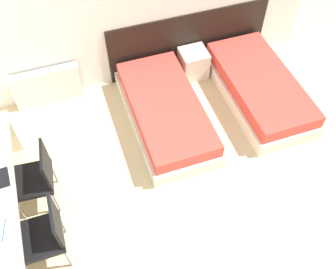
{
  "coord_description": "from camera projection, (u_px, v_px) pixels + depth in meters",
  "views": [
    {
      "loc": [
        -0.87,
        -0.53,
        4.04
      ],
      "look_at": [
        0.0,
        2.01,
        0.55
      ],
      "focal_mm": 40.0,
      "sensor_mm": 36.0,
      "label": 1
    }
  ],
  "objects": [
    {
      "name": "headboard_panel",
      "position": [
        189.0,
        41.0,
        5.59
      ],
      "size": [
        2.46,
        0.03,
        0.93
      ],
      "color": "black",
      "rests_on": "ground_plane"
    },
    {
      "name": "bed_near_window",
      "position": [
        166.0,
        112.0,
        5.08
      ],
      "size": [
        0.95,
        1.94,
        0.4
      ],
      "color": "beige",
      "rests_on": "ground_plane"
    },
    {
      "name": "bed_near_door",
      "position": [
        259.0,
        88.0,
        5.36
      ],
      "size": [
        0.95,
        1.94,
        0.4
      ],
      "color": "beige",
      "rests_on": "ground_plane"
    },
    {
      "name": "nightstand",
      "position": [
        193.0,
        63.0,
        5.65
      ],
      "size": [
        0.39,
        0.38,
        0.43
      ],
      "color": "beige",
      "rests_on": "ground_plane"
    },
    {
      "name": "radiator",
      "position": [
        47.0,
        87.0,
        5.25
      ],
      "size": [
        0.95,
        0.12,
        0.57
      ],
      "color": "silver",
      "rests_on": "ground_plane"
    },
    {
      "name": "chair_near_laptop",
      "position": [
        36.0,
        176.0,
        4.11
      ],
      "size": [
        0.5,
        0.5,
        0.89
      ],
      "rotation": [
        0.0,
        0.0,
        -0.09
      ],
      "color": "black",
      "rests_on": "ground_plane"
    },
    {
      "name": "chair_near_notebook",
      "position": [
        45.0,
        233.0,
        3.71
      ],
      "size": [
        0.46,
        0.46,
        0.89
      ],
      "rotation": [
        0.0,
        0.0,
        -0.01
      ],
      "color": "black",
      "rests_on": "ground_plane"
    }
  ]
}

